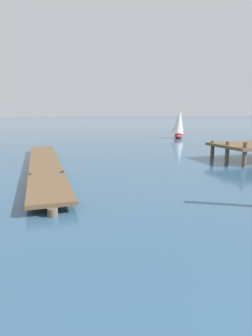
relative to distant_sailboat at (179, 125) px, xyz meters
name	(u,v)px	position (x,y,z in m)	size (l,w,h in m)	color
floating_dock	(45,164)	(-16.98, -17.59, -1.42)	(2.83, 17.14, 0.53)	brown
distant_sailboat	(179,125)	(0.00, 0.00, 0.00)	(2.63, 3.42, 4.12)	#AD2823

